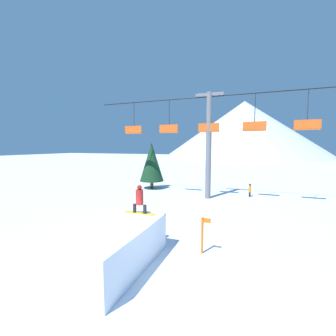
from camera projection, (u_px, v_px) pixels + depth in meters
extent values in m
plane|color=white|center=(136.00, 270.00, 8.56)|extent=(220.00, 220.00, 0.00)
cone|color=silver|center=(244.00, 129.00, 93.54)|extent=(66.16, 66.16, 23.13)
cube|color=white|center=(119.00, 248.00, 8.64)|extent=(2.06, 4.64, 1.59)
cube|color=silver|center=(145.00, 212.00, 10.68)|extent=(2.06, 0.10, 0.06)
cube|color=yellow|center=(140.00, 213.00, 10.36)|extent=(1.51, 0.26, 0.03)
cylinder|color=black|center=(135.00, 208.00, 10.43)|extent=(0.16, 0.16, 0.40)
cylinder|color=black|center=(145.00, 209.00, 10.24)|extent=(0.16, 0.16, 0.40)
cylinder|color=red|center=(140.00, 197.00, 10.29)|extent=(0.35, 0.35, 0.68)
sphere|color=maroon|center=(139.00, 187.00, 10.24)|extent=(0.22, 0.22, 0.22)
cylinder|color=slate|center=(209.00, 146.00, 19.83)|extent=(0.49, 0.49, 9.34)
cube|color=slate|center=(210.00, 94.00, 19.39)|extent=(2.40, 0.24, 0.24)
cylinder|color=black|center=(209.00, 97.00, 19.41)|extent=(21.90, 0.08, 0.08)
cylinder|color=#28282D|center=(134.00, 118.00, 22.19)|extent=(0.06, 0.06, 2.97)
cube|color=#E05619|center=(134.00, 133.00, 22.34)|extent=(1.80, 0.44, 0.08)
cube|color=#E05619|center=(133.00, 130.00, 22.13)|extent=(1.80, 0.08, 0.70)
cylinder|color=#28282D|center=(169.00, 116.00, 20.87)|extent=(0.06, 0.06, 2.97)
cube|color=#E05619|center=(169.00, 132.00, 21.02)|extent=(1.80, 0.44, 0.08)
cube|color=#E05619|center=(169.00, 128.00, 20.82)|extent=(1.80, 0.08, 0.70)
cylinder|color=#28282D|center=(209.00, 114.00, 19.56)|extent=(0.06, 0.06, 2.97)
cube|color=#E05619|center=(209.00, 131.00, 19.70)|extent=(1.80, 0.44, 0.08)
cube|color=#E05619|center=(209.00, 127.00, 19.50)|extent=(1.80, 0.08, 0.70)
cylinder|color=#28282D|center=(255.00, 112.00, 18.24)|extent=(0.06, 0.06, 2.97)
cube|color=#E05619|center=(254.00, 130.00, 18.38)|extent=(1.80, 0.44, 0.08)
cube|color=#E05619|center=(254.00, 126.00, 18.18)|extent=(1.80, 0.08, 0.70)
cylinder|color=#28282D|center=(308.00, 109.00, 16.92)|extent=(0.06, 0.06, 2.97)
cube|color=#E05619|center=(307.00, 129.00, 17.07)|extent=(1.80, 0.44, 0.08)
cube|color=#E05619|center=(307.00, 124.00, 16.86)|extent=(1.80, 0.08, 0.70)
cylinder|color=#4C3823|center=(152.00, 185.00, 24.93)|extent=(0.35, 0.35, 0.84)
cone|color=#14381E|center=(152.00, 162.00, 24.68)|extent=(2.63, 2.63, 4.24)
cylinder|color=orange|center=(202.00, 235.00, 9.80)|extent=(0.10, 0.10, 1.62)
cube|color=orange|center=(207.00, 220.00, 9.67)|extent=(0.36, 0.02, 0.20)
cylinder|color=black|center=(250.00, 194.00, 20.81)|extent=(0.17, 0.17, 0.45)
cylinder|color=orange|center=(250.00, 189.00, 20.76)|extent=(0.24, 0.24, 0.60)
sphere|color=#232328|center=(250.00, 185.00, 20.72)|extent=(0.18, 0.18, 0.18)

